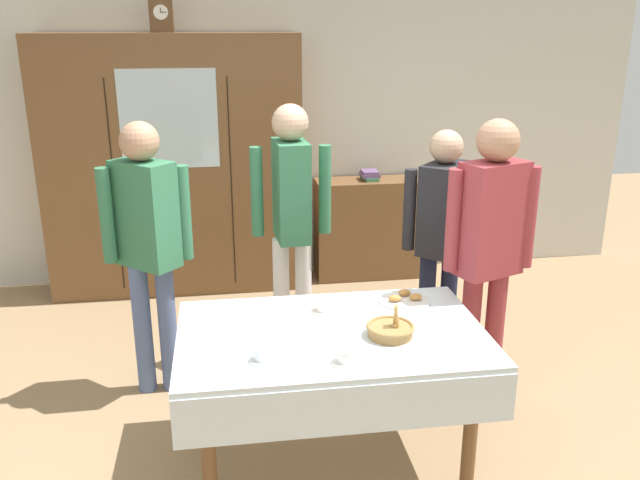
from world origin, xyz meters
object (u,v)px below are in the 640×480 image
book_stack (370,175)px  tea_cup_near_left (263,355)px  mantel_clock (161,16)px  spoon_front_edge (448,348)px  wall_cabinet (174,167)px  tea_cup_far_left (346,358)px  spoon_back_edge (273,333)px  person_by_cabinet (147,233)px  bookshelf_low (368,228)px  person_behind_table_right (291,208)px  tea_cup_center (324,307)px  spoon_near_right (349,324)px  pastry_plate (405,299)px  bread_basket (391,329)px  person_near_right_end (442,226)px  dining_table (333,354)px  person_behind_table_left (490,239)px

book_stack → tea_cup_near_left: book_stack is taller
mantel_clock → spoon_front_edge: size_ratio=2.02×
wall_cabinet → tea_cup_far_left: 3.04m
spoon_back_edge → person_by_cabinet: person_by_cabinet is taller
spoon_back_edge → spoon_front_edge: bearing=-18.6°
bookshelf_low → spoon_front_edge: bearing=-95.0°
wall_cabinet → person_behind_table_right: wall_cabinet is taller
tea_cup_center → spoon_front_edge: 0.72m
spoon_near_right → spoon_back_edge: bearing=-173.6°
tea_cup_near_left → person_by_cabinet: 1.28m
pastry_plate → spoon_near_right: (-0.36, -0.25, -0.01)m
bread_basket → person_by_cabinet: size_ratio=0.14×
bookshelf_low → bread_basket: 2.76m
mantel_clock → person_behind_table_right: size_ratio=0.14×
bread_basket → person_near_right_end: (0.61, 1.07, 0.18)m
book_stack → tea_cup_near_left: size_ratio=1.59×
tea_cup_center → spoon_near_right: size_ratio=1.09×
person_behind_table_right → spoon_back_edge: bearing=-100.8°
pastry_plate → person_near_right_end: person_near_right_end is taller
book_stack → spoon_front_edge: 2.88m
mantel_clock → person_near_right_end: mantel_clock is taller
mantel_clock → tea_cup_near_left: bearing=-78.8°
bread_basket → spoon_front_edge: size_ratio=2.02×
tea_cup_far_left → spoon_front_edge: bearing=7.7°
dining_table → person_by_cabinet: (-0.96, 0.88, 0.40)m
bread_basket → bookshelf_low: bearing=79.7°
bread_basket → person_by_cabinet: person_by_cabinet is taller
tea_cup_near_left → spoon_front_edge: 0.88m
tea_cup_near_left → bread_basket: 0.66m
wall_cabinet → bookshelf_low: 1.78m
tea_cup_center → dining_table: bearing=-89.1°
book_stack → person_behind_table_right: (-0.84, -1.44, 0.13)m
book_stack → tea_cup_center: bearing=-108.1°
dining_table → bread_basket: bearing=-11.9°
bookshelf_low → spoon_near_right: bearing=-104.7°
person_by_cabinet → person_near_right_end: bearing=4.0°
wall_cabinet → tea_cup_center: size_ratio=16.40×
dining_table → person_by_cabinet: size_ratio=0.91×
tea_cup_far_left → spoon_near_right: 0.40m
tea_cup_far_left → person_by_cabinet: bearing=129.4°
book_stack → person_behind_table_left: size_ratio=0.12×
spoon_front_edge → spoon_back_edge: bearing=161.4°
wall_cabinet → person_behind_table_right: bearing=-59.3°
person_behind_table_left → book_stack: bearing=94.8°
book_stack → wall_cabinet: bearing=-178.3°
person_by_cabinet → person_near_right_end: (1.84, 0.13, -0.08)m
dining_table → person_behind_table_left: 1.12m
person_near_right_end → tea_cup_far_left: bearing=-123.8°
bread_basket → spoon_near_right: (-0.18, 0.15, -0.03)m
tea_cup_far_left → tea_cup_near_left: bearing=168.6°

